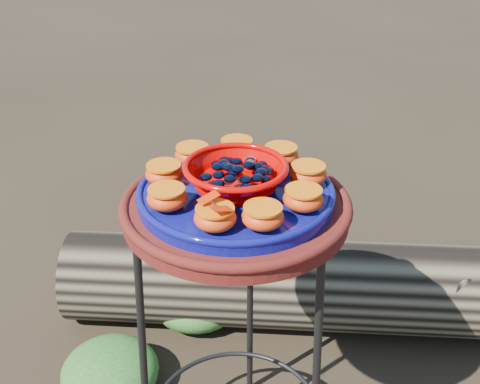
# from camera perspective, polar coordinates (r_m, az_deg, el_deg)

# --- Properties ---
(plant_stand) EXTENTS (0.44, 0.44, 0.70)m
(plant_stand) POSITION_cam_1_polar(r_m,az_deg,el_deg) (1.38, -0.35, -14.86)
(plant_stand) COLOR black
(plant_stand) RESTS_ON ground
(terracotta_saucer) EXTENTS (0.43, 0.43, 0.03)m
(terracotta_saucer) POSITION_cam_1_polar(r_m,az_deg,el_deg) (1.15, -0.40, -1.59)
(terracotta_saucer) COLOR #44100C
(terracotta_saucer) RESTS_ON plant_stand
(cobalt_plate) EXTENTS (0.37, 0.37, 0.02)m
(cobalt_plate) POSITION_cam_1_polar(r_m,az_deg,el_deg) (1.14, -0.40, -0.30)
(cobalt_plate) COLOR #000B51
(cobalt_plate) RESTS_ON terracotta_saucer
(red_bowl) EXTENTS (0.19, 0.19, 0.05)m
(red_bowl) POSITION_cam_1_polar(r_m,az_deg,el_deg) (1.12, -0.41, 1.40)
(red_bowl) COLOR #C40200
(red_bowl) RESTS_ON cobalt_plate
(glass_gems) EXTENTS (0.14, 0.14, 0.02)m
(glass_gems) POSITION_cam_1_polar(r_m,az_deg,el_deg) (1.10, -0.42, 3.16)
(glass_gems) COLOR black
(glass_gems) RESTS_ON red_bowl
(orange_half_0) EXTENTS (0.07, 0.07, 0.04)m
(orange_half_0) POSITION_cam_1_polar(r_m,az_deg,el_deg) (1.00, -2.37, -2.48)
(orange_half_0) COLOR #D10B00
(orange_half_0) RESTS_ON cobalt_plate
(orange_half_1) EXTENTS (0.07, 0.07, 0.04)m
(orange_half_1) POSITION_cam_1_polar(r_m,az_deg,el_deg) (1.01, 2.16, -2.37)
(orange_half_1) COLOR #D10B00
(orange_half_1) RESTS_ON cobalt_plate
(orange_half_2) EXTENTS (0.07, 0.07, 0.04)m
(orange_half_2) POSITION_cam_1_polar(r_m,az_deg,el_deg) (1.06, 6.01, -0.66)
(orange_half_2) COLOR #D10B00
(orange_half_2) RESTS_ON cobalt_plate
(orange_half_3) EXTENTS (0.07, 0.07, 0.04)m
(orange_half_3) POSITION_cam_1_polar(r_m,az_deg,el_deg) (1.15, 6.45, 1.66)
(orange_half_3) COLOR #D10B00
(orange_half_3) RESTS_ON cobalt_plate
(orange_half_4) EXTENTS (0.07, 0.07, 0.04)m
(orange_half_4) POSITION_cam_1_polar(r_m,az_deg,el_deg) (1.22, 3.89, 3.46)
(orange_half_4) COLOR #D10B00
(orange_half_4) RESTS_ON cobalt_plate
(orange_half_5) EXTENTS (0.07, 0.07, 0.04)m
(orange_half_5) POSITION_cam_1_polar(r_m,az_deg,el_deg) (1.25, -0.30, 4.14)
(orange_half_5) COLOR #D10B00
(orange_half_5) RESTS_ON cobalt_plate
(orange_half_6) EXTENTS (0.07, 0.07, 0.04)m
(orange_half_6) POSITION_cam_1_polar(r_m,az_deg,el_deg) (1.22, -4.52, 3.50)
(orange_half_6) COLOR #D10B00
(orange_half_6) RESTS_ON cobalt_plate
(orange_half_7) EXTENTS (0.07, 0.07, 0.04)m
(orange_half_7) POSITION_cam_1_polar(r_m,az_deg,el_deg) (1.15, -7.21, 1.72)
(orange_half_7) COLOR #D10B00
(orange_half_7) RESTS_ON cobalt_plate
(orange_half_8) EXTENTS (0.07, 0.07, 0.04)m
(orange_half_8) POSITION_cam_1_polar(r_m,az_deg,el_deg) (1.07, -6.93, -0.59)
(orange_half_8) COLOR #D10B00
(orange_half_8) RESTS_ON cobalt_plate
(butterfly) EXTENTS (0.09, 0.09, 0.01)m
(butterfly) POSITION_cam_1_polar(r_m,az_deg,el_deg) (0.99, -2.41, -1.17)
(butterfly) COLOR red
(butterfly) RESTS_ON orange_half_0
(driftwood_log) EXTENTS (1.53, 0.53, 0.28)m
(driftwood_log) POSITION_cam_1_polar(r_m,az_deg,el_deg) (1.91, 6.42, -8.74)
(driftwood_log) COLOR black
(driftwood_log) RESTS_ON ground
(foliage_left) EXTENTS (0.27, 0.27, 0.14)m
(foliage_left) POSITION_cam_1_polar(r_m,az_deg,el_deg) (1.77, -12.24, -16.17)
(foliage_left) COLOR #165616
(foliage_left) RESTS_ON ground
(foliage_back) EXTENTS (0.29, 0.29, 0.14)m
(foliage_back) POSITION_cam_1_polar(r_m,az_deg,el_deg) (1.96, -4.14, -9.96)
(foliage_back) COLOR #165616
(foliage_back) RESTS_ON ground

